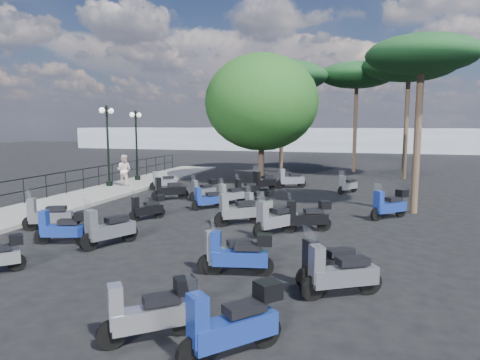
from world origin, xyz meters
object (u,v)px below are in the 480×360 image
(pedestrian_far, at_px, (124,170))
(lamp_post_1, at_px, (108,140))
(scooter_12, at_px, (150,312))
(pine_3, at_px, (422,56))
(scooter_1, at_px, (62,228))
(scooter_17, at_px, (233,324))
(pine_0, at_px, (357,76))
(scooter_2, at_px, (48,216))
(scooter_10, at_px, (204,190))
(lamp_post_2, at_px, (136,141))
(scooter_5, at_px, (164,182))
(scooter_16, at_px, (264,182))
(pine_1, at_px, (409,66))
(scooter_3, at_px, (147,208))
(scooter_19, at_px, (238,211))
(scooter_22, at_px, (340,274))
(scooter_21, at_px, (290,180))
(scooter_8, at_px, (108,229))
(broadleaf_tree, at_px, (262,103))
(scooter_23, at_px, (329,264))
(scooter_26, at_px, (347,185))
(scooter_24, at_px, (307,217))
(pine_2, at_px, (282,77))
(scooter_4, at_px, (169,190))
(scooter_20, at_px, (259,203))
(scooter_14, at_px, (275,219))
(scooter_15, at_px, (231,195))
(scooter_13, at_px, (239,255))
(scooter_9, at_px, (208,199))
(scooter_11, at_px, (246,189))

(pedestrian_far, bearing_deg, lamp_post_1, 26.82)
(scooter_12, xyz_separation_m, pine_3, (5.32, 12.20, 5.66))
(lamp_post_1, bearing_deg, scooter_1, -68.88)
(scooter_17, xyz_separation_m, pine_0, (1.22, 27.26, 6.55))
(scooter_2, bearing_deg, scooter_10, -47.89)
(lamp_post_2, xyz_separation_m, scooter_5, (2.93, -2.35, -2.11))
(scooter_12, xyz_separation_m, scooter_16, (-1.74, 16.01, -0.01))
(lamp_post_1, xyz_separation_m, pine_1, (16.11, 8.96, 4.55))
(scooter_3, distance_m, scooter_12, 9.23)
(lamp_post_1, distance_m, scooter_19, 11.48)
(scooter_16, bearing_deg, scooter_22, 141.73)
(scooter_19, bearing_deg, scooter_21, -39.58)
(scooter_8, distance_m, pine_1, 22.30)
(pedestrian_far, relative_size, scooter_3, 1.34)
(scooter_8, xyz_separation_m, scooter_17, (5.24, -4.74, 0.03))
(scooter_8, height_order, broadleaf_tree, broadleaf_tree)
(scooter_23, height_order, pine_1, pine_1)
(scooter_21, distance_m, scooter_26, 3.28)
(scooter_24, bearing_deg, pine_2, -13.35)
(pine_2, bearing_deg, scooter_4, -102.72)
(broadleaf_tree, bearing_deg, scooter_24, -69.63)
(scooter_4, height_order, scooter_8, scooter_8)
(scooter_20, bearing_deg, scooter_1, 88.63)
(lamp_post_2, height_order, scooter_8, lamp_post_2)
(scooter_20, distance_m, scooter_21, 7.27)
(scooter_12, distance_m, scooter_14, 7.30)
(scooter_3, relative_size, pine_0, 0.16)
(scooter_15, bearing_deg, scooter_19, 147.21)
(scooter_12, distance_m, scooter_17, 1.45)
(scooter_8, relative_size, scooter_13, 1.02)
(scooter_23, height_order, pine_3, pine_3)
(scooter_21, xyz_separation_m, pine_0, (3.22, 9.66, 6.60))
(broadleaf_tree, xyz_separation_m, pine_2, (0.18, 5.65, 2.09))
(scooter_16, distance_m, scooter_24, 8.70)
(scooter_19, distance_m, scooter_26, 8.97)
(scooter_9, distance_m, scooter_17, 11.58)
(scooter_19, bearing_deg, lamp_post_1, 18.17)
(scooter_16, xyz_separation_m, pine_3, (7.06, -3.81, 5.67))
(lamp_post_1, xyz_separation_m, scooter_17, (11.66, -14.72, -2.12))
(scooter_2, bearing_deg, scooter_8, -135.80)
(scooter_8, relative_size, broadleaf_tree, 0.22)
(scooter_23, height_order, pine_0, pine_0)
(scooter_8, bearing_deg, scooter_1, 31.64)
(scooter_3, xyz_separation_m, scooter_16, (2.65, 7.90, 0.05))
(pedestrian_far, distance_m, scooter_4, 5.03)
(scooter_11, relative_size, scooter_17, 0.83)
(scooter_20, distance_m, scooter_24, 3.16)
(pedestrian_far, relative_size, scooter_9, 1.41)
(scooter_14, height_order, pine_1, pine_1)
(scooter_16, distance_m, scooter_26, 4.34)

